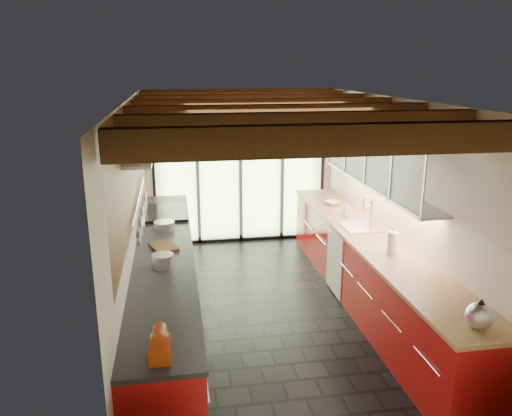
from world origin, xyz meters
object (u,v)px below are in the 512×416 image
(soap_bottle, at_px, (347,210))
(kettle, at_px, (480,314))
(bowl, at_px, (333,203))
(stand_mixer, at_px, (160,344))
(paper_towel, at_px, (393,243))

(soap_bottle, bearing_deg, kettle, -90.00)
(soap_bottle, height_order, bowl, soap_bottle)
(kettle, relative_size, soap_bottle, 1.73)
(stand_mixer, distance_m, soap_bottle, 4.06)
(kettle, bearing_deg, bowl, 90.00)
(stand_mixer, bearing_deg, bowl, 55.95)
(stand_mixer, height_order, kettle, kettle)
(paper_towel, distance_m, bowl, 2.11)
(kettle, xyz_separation_m, soap_bottle, (0.00, 3.17, -0.03))
(stand_mixer, height_order, bowl, stand_mixer)
(paper_towel, height_order, bowl, paper_towel)
(kettle, relative_size, paper_towel, 1.00)
(stand_mixer, bearing_deg, paper_towel, 33.05)
(stand_mixer, relative_size, kettle, 0.87)
(kettle, bearing_deg, stand_mixer, 179.85)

